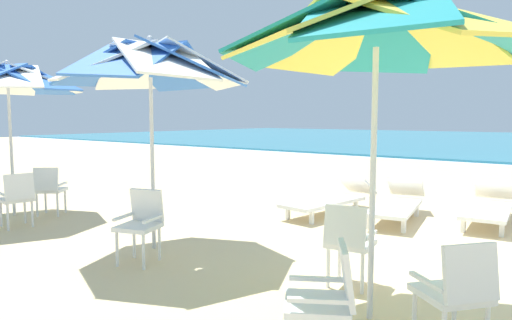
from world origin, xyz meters
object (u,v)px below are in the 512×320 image
at_px(plastic_chair_2, 349,240).
at_px(beach_umbrella_2, 8,80).
at_px(plastic_chair_1, 327,297).
at_px(sun_lounger_3, 330,199).
at_px(sun_lounger_1, 488,206).
at_px(plastic_chair_4, 17,196).
at_px(beach_umbrella_0, 376,32).
at_px(sun_lounger_2, 397,203).
at_px(beach_umbrella_1, 150,66).
at_px(plastic_chair_6, 49,188).
at_px(plastic_chair_0, 457,290).
at_px(plastic_chair_3, 141,221).

distance_m(plastic_chair_2, beach_umbrella_2, 6.51).
distance_m(plastic_chair_1, sun_lounger_3, 5.09).
bearing_deg(plastic_chair_2, sun_lounger_1, 82.97).
distance_m(plastic_chair_1, plastic_chair_2, 1.55).
xyz_separation_m(plastic_chair_4, sun_lounger_1, (5.72, 4.89, -0.22)).
height_order(beach_umbrella_0, sun_lounger_2, beach_umbrella_0).
distance_m(beach_umbrella_1, plastic_chair_6, 3.58).
distance_m(beach_umbrella_2, sun_lounger_2, 6.98).
xyz_separation_m(beach_umbrella_2, sun_lounger_3, (4.33, 3.55, -2.09)).
height_order(plastic_chair_2, plastic_chair_4, same).
relative_size(plastic_chair_1, beach_umbrella_1, 0.31).
height_order(beach_umbrella_2, sun_lounger_3, beach_umbrella_2).
bearing_deg(sun_lounger_3, plastic_chair_4, -130.41).
xyz_separation_m(beach_umbrella_0, plastic_chair_4, (-5.71, -0.38, -1.93)).
xyz_separation_m(plastic_chair_2, sun_lounger_3, (-1.89, 3.01, -0.22)).
height_order(beach_umbrella_2, sun_lounger_2, beach_umbrella_2).
xyz_separation_m(plastic_chair_0, plastic_chair_2, (-1.23, 0.75, 0.00)).
distance_m(beach_umbrella_0, plastic_chair_3, 3.41).
distance_m(plastic_chair_1, beach_umbrella_2, 7.09).
distance_m(beach_umbrella_0, plastic_chair_4, 6.04).
bearing_deg(beach_umbrella_1, plastic_chair_1, -19.10).
bearing_deg(beach_umbrella_0, beach_umbrella_2, -179.97).
bearing_deg(beach_umbrella_1, sun_lounger_1, 53.76).
distance_m(plastic_chair_2, sun_lounger_3, 3.56).
xyz_separation_m(sun_lounger_1, sun_lounger_2, (-1.26, -0.68, 0.00)).
bearing_deg(plastic_chair_4, plastic_chair_2, 9.95).
bearing_deg(plastic_chair_6, beach_umbrella_0, -3.51).
distance_m(plastic_chair_2, plastic_chair_4, 5.31).
relative_size(sun_lounger_2, sun_lounger_3, 1.01).
bearing_deg(plastic_chair_3, beach_umbrella_2, 176.47).
bearing_deg(beach_umbrella_1, sun_lounger_3, 76.89).
height_order(sun_lounger_1, sun_lounger_3, same).
xyz_separation_m(beach_umbrella_1, sun_lounger_2, (1.89, 3.62, -2.10)).
bearing_deg(plastic_chair_4, beach_umbrella_2, 159.20).
xyz_separation_m(beach_umbrella_1, plastic_chair_6, (-3.04, 0.17, -1.89)).
bearing_deg(plastic_chair_6, plastic_chair_1, -11.58).
height_order(plastic_chair_1, plastic_chair_6, same).
height_order(plastic_chair_1, sun_lounger_3, plastic_chair_1).
bearing_deg(plastic_chair_3, plastic_chair_0, 0.56).
bearing_deg(beach_umbrella_2, plastic_chair_3, -3.53).
bearing_deg(plastic_chair_3, sun_lounger_1, 59.41).
distance_m(beach_umbrella_1, sun_lounger_3, 4.02).
distance_m(beach_umbrella_0, plastic_chair_2, 2.06).
xyz_separation_m(plastic_chair_1, sun_lounger_1, (-0.08, 5.42, -0.22)).
xyz_separation_m(plastic_chair_2, sun_lounger_1, (0.49, 3.98, -0.22)).
relative_size(plastic_chair_1, sun_lounger_2, 0.39).
distance_m(plastic_chair_6, sun_lounger_2, 6.02).
bearing_deg(plastic_chair_1, beach_umbrella_1, 160.90).
bearing_deg(sun_lounger_3, plastic_chair_2, -57.91).
xyz_separation_m(beach_umbrella_2, sun_lounger_1, (6.70, 4.52, -2.09)).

